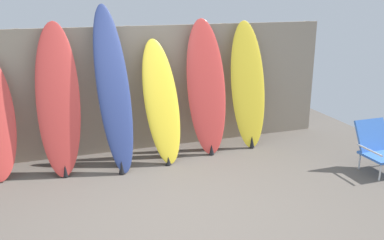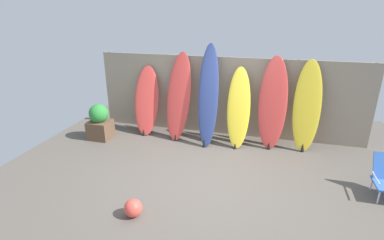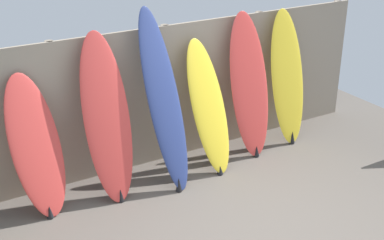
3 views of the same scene
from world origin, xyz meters
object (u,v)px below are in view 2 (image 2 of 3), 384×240
at_px(planter_box, 100,122).
at_px(beach_ball, 133,208).
at_px(surfboard_red_1, 179,97).
at_px(surfboard_yellow_3, 239,108).
at_px(surfboard_red_0, 147,101).
at_px(surfboard_navy_2, 208,96).
at_px(surfboard_yellow_5, 307,107).
at_px(surfboard_red_4, 273,104).

xyz_separation_m(planter_box, beach_ball, (1.91, -2.32, -0.26)).
xyz_separation_m(surfboard_red_1, surfboard_yellow_3, (1.34, -0.03, -0.12)).
bearing_deg(surfboard_red_1, surfboard_red_0, 174.71).
bearing_deg(surfboard_yellow_3, surfboard_navy_2, -175.77).
height_order(surfboard_red_1, surfboard_yellow_5, surfboard_red_1).
height_order(surfboard_navy_2, planter_box, surfboard_navy_2).
relative_size(surfboard_red_1, planter_box, 2.36).
height_order(surfboard_red_1, surfboard_yellow_3, surfboard_red_1).
bearing_deg(surfboard_yellow_3, surfboard_yellow_5, 5.25).
relative_size(surfboard_red_0, beach_ball, 5.91).
relative_size(surfboard_red_0, surfboard_navy_2, 0.73).
bearing_deg(surfboard_yellow_3, surfboard_red_1, 178.66).
relative_size(surfboard_red_1, surfboard_yellow_5, 1.03).
bearing_deg(beach_ball, planter_box, 129.46).
distance_m(surfboard_red_0, surfboard_yellow_3, 2.15).
bearing_deg(surfboard_red_1, surfboard_yellow_5, 2.00).
xyz_separation_m(surfboard_yellow_3, surfboard_red_4, (0.69, 0.09, 0.12)).
relative_size(surfboard_red_1, surfboard_red_4, 1.00).
xyz_separation_m(surfboard_red_0, surfboard_navy_2, (1.50, -0.15, 0.28)).
height_order(surfboard_red_0, beach_ball, surfboard_red_0).
distance_m(surfboard_yellow_3, planter_box, 3.11).
xyz_separation_m(surfboard_red_0, surfboard_yellow_5, (3.51, 0.02, 0.15)).
distance_m(planter_box, beach_ball, 3.02).
height_order(surfboard_navy_2, surfboard_yellow_3, surfboard_navy_2).
bearing_deg(beach_ball, surfboard_red_0, 109.04).
bearing_deg(surfboard_navy_2, surfboard_red_4, 5.76).
bearing_deg(surfboard_red_4, surfboard_red_1, -178.42).
relative_size(surfboard_red_0, surfboard_red_1, 0.81).
height_order(surfboard_red_0, surfboard_yellow_3, surfboard_yellow_3).
xyz_separation_m(surfboard_yellow_3, beach_ball, (-1.12, -2.86, -0.69)).
bearing_deg(surfboard_red_0, planter_box, -143.92).
xyz_separation_m(surfboard_yellow_3, surfboard_yellow_5, (1.37, 0.13, 0.09)).
xyz_separation_m(surfboard_yellow_3, planter_box, (-3.03, -0.54, -0.43)).
bearing_deg(beach_ball, surfboard_red_1, 94.26).
bearing_deg(surfboard_navy_2, surfboard_red_0, 174.12).
bearing_deg(surfboard_red_4, beach_ball, -121.59).
bearing_deg(surfboard_red_0, beach_ball, -70.96).
bearing_deg(surfboard_red_4, surfboard_yellow_3, -172.81).
bearing_deg(surfboard_red_1, surfboard_yellow_3, -1.34).
relative_size(surfboard_red_0, surfboard_yellow_5, 0.84).
bearing_deg(surfboard_yellow_3, surfboard_red_4, 7.19).
height_order(surfboard_red_1, surfboard_navy_2, surfboard_navy_2).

